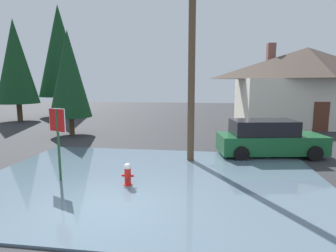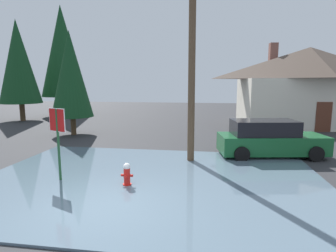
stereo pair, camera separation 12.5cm
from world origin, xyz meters
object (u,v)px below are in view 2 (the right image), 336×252
Objects in this scene: fire_hydrant at (127,175)px; pine_tree_mid_left at (71,74)px; parked_car at (269,139)px; pine_tree_short_left at (18,62)px; house at (308,86)px; stop_sign_near at (58,130)px; utility_pole at (192,44)px; pine_tree_tall_left at (62,52)px.

fire_hydrant is 10.60m from pine_tree_mid_left.
parked_car is 0.56× the size of pine_tree_short_left.
pine_tree_short_left is (-23.35, -0.75, 1.95)m from house.
stop_sign_near is 0.51× the size of parked_car.
pine_tree_mid_left is at bearing -158.20° from house.
parked_car is at bearing -18.07° from pine_tree_mid_left.
pine_tree_mid_left reaches higher than parked_car.
stop_sign_near reaches higher than fire_hydrant.
utility_pole is 18.59m from pine_tree_short_left.
utility_pole is at bearing 60.13° from fire_hydrant.
pine_tree_mid_left is (-7.73, 5.00, -0.97)m from utility_pole.
pine_tree_tall_left reaches higher than fire_hydrant.
pine_tree_short_left is (-13.51, 13.66, 4.63)m from fire_hydrant.
stop_sign_near is at bearing -130.34° from house.
fire_hydrant is at bearing -45.32° from pine_tree_short_left.
utility_pole is 20.13m from pine_tree_tall_left.
pine_tree_tall_left is at bearing 141.71° from parked_car.
pine_tree_tall_left reaches higher than pine_tree_short_left.
house is 1.00× the size of pine_tree_tall_left.
pine_tree_short_left is at bearing 145.37° from utility_pole.
utility_pole is 1.07× the size of pine_tree_short_left.
pine_tree_tall_left is at bearing 170.93° from house.
fire_hydrant is 0.09× the size of pine_tree_short_left.
utility_pole is 0.85× the size of house.
stop_sign_near is at bearing -61.85° from pine_tree_tall_left.
pine_tree_tall_left is 1.26× the size of pine_tree_short_left.
pine_tree_short_left reaches higher than house.
fire_hydrant is 22.22m from pine_tree_tall_left.
parked_car is 12.05m from pine_tree_mid_left.
parked_car is (-4.68, -9.93, -2.28)m from house.
stop_sign_near is 9.00m from pine_tree_mid_left.
house reaches higher than stop_sign_near.
house reaches higher than fire_hydrant.
pine_tree_tall_left reaches higher than pine_tree_mid_left.
house is at bearing 1.84° from pine_tree_short_left.
pine_tree_tall_left is (-11.81, 17.87, 5.90)m from fire_hydrant.
stop_sign_near is at bearing -149.65° from parked_car.
house is at bearing 55.69° from fire_hydrant.
parked_car is 21.23m from pine_tree_short_left.
pine_tree_short_left is at bearing 129.58° from stop_sign_near.
house is 1.68× the size of pine_tree_mid_left.
fire_hydrant is 0.16× the size of parked_car.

